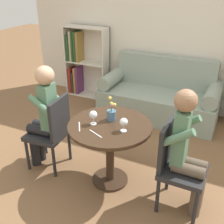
% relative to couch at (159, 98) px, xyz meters
% --- Properties ---
extents(ground_plane, '(16.00, 16.00, 0.00)m').
position_rel_couch_xyz_m(ground_plane, '(0.00, -1.79, -0.31)').
color(ground_plane, brown).
extents(back_wall, '(5.20, 0.05, 2.70)m').
position_rel_couch_xyz_m(back_wall, '(0.00, 0.42, 1.04)').
color(back_wall, silver).
rests_on(back_wall, ground_plane).
extents(round_table, '(0.87, 0.87, 0.72)m').
position_rel_couch_xyz_m(round_table, '(0.00, -1.79, 0.25)').
color(round_table, '#382619').
rests_on(round_table, ground_plane).
extents(couch, '(1.83, 0.80, 0.92)m').
position_rel_couch_xyz_m(couch, '(0.00, 0.00, 0.00)').
color(couch, gray).
rests_on(couch, ground_plane).
extents(bookshelf_left, '(0.80, 0.28, 1.28)m').
position_rel_couch_xyz_m(bookshelf_left, '(-1.57, 0.27, 0.32)').
color(bookshelf_left, silver).
rests_on(bookshelf_left, ground_plane).
extents(chair_left, '(0.45, 0.45, 0.90)m').
position_rel_couch_xyz_m(chair_left, '(-0.72, -1.83, 0.18)').
color(chair_left, '#232326').
rests_on(chair_left, ground_plane).
extents(chair_right, '(0.42, 0.42, 0.90)m').
position_rel_couch_xyz_m(chair_right, '(0.72, -1.83, 0.18)').
color(chair_right, '#232326').
rests_on(chair_right, ground_plane).
extents(person_left, '(0.43, 0.36, 1.25)m').
position_rel_couch_xyz_m(person_left, '(-0.81, -1.84, 0.36)').
color(person_left, black).
rests_on(person_left, ground_plane).
extents(person_right, '(0.42, 0.34, 1.25)m').
position_rel_couch_xyz_m(person_right, '(0.81, -1.83, 0.35)').
color(person_right, brown).
rests_on(person_right, ground_plane).
extents(wine_glass_left, '(0.08, 0.08, 0.15)m').
position_rel_couch_xyz_m(wine_glass_left, '(-0.16, -1.85, 0.51)').
color(wine_glass_left, white).
rests_on(wine_glass_left, round_table).
extents(wine_glass_right, '(0.08, 0.08, 0.14)m').
position_rel_couch_xyz_m(wine_glass_right, '(0.18, -1.85, 0.50)').
color(wine_glass_right, white).
rests_on(wine_glass_right, round_table).
extents(flower_vase, '(0.10, 0.10, 0.26)m').
position_rel_couch_xyz_m(flower_vase, '(-0.03, -1.70, 0.49)').
color(flower_vase, slate).
rests_on(flower_vase, round_table).
extents(knife_left_setting, '(0.11, 0.17, 0.00)m').
position_rel_couch_xyz_m(knife_left_setting, '(-0.26, -1.96, 0.41)').
color(knife_left_setting, silver).
rests_on(knife_left_setting, round_table).
extents(fork_left_setting, '(0.18, 0.09, 0.00)m').
position_rel_couch_xyz_m(fork_left_setting, '(-0.04, -2.02, 0.41)').
color(fork_left_setting, silver).
rests_on(fork_left_setting, round_table).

